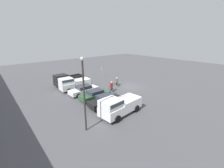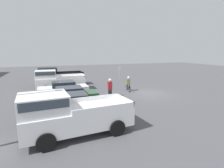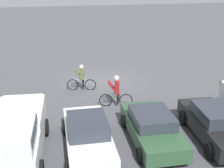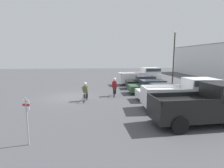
{
  "view_description": "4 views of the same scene",
  "coord_description": "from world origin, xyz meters",
  "views": [
    {
      "loc": [
        -17.82,
        19.1,
        8.61
      ],
      "look_at": [
        0.15,
        3.88,
        1.2
      ],
      "focal_mm": 24.0,
      "sensor_mm": 36.0,
      "label": 1
    },
    {
      "loc": [
        -15.05,
        9.47,
        4.22
      ],
      "look_at": [
        0.15,
        3.88,
        1.2
      ],
      "focal_mm": 28.0,
      "sensor_mm": 36.0,
      "label": 2
    },
    {
      "loc": [
        2.84,
        19.4,
        7.29
      ],
      "look_at": [
        0.15,
        3.88,
        1.2
      ],
      "focal_mm": 50.0,
      "sensor_mm": 36.0,
      "label": 3
    },
    {
      "loc": [
        16.3,
        2.33,
        3.75
      ],
      "look_at": [
        0.15,
        3.88,
        1.2
      ],
      "focal_mm": 28.0,
      "sensor_mm": 36.0,
      "label": 4
    }
  ],
  "objects": [
    {
      "name": "pickup_truck_1",
      "position": [
        4.73,
        8.62,
        1.14
      ],
      "size": [
        2.32,
        5.17,
        2.24
      ],
      "color": "white",
      "rests_on": "ground_plane"
    },
    {
      "name": "ground_plane",
      "position": [
        0.0,
        0.0,
        0.0
      ],
      "size": [
        80.0,
        80.0,
        0.0
      ],
      "primitive_type": "plane",
      "color": "#4C4C51"
    },
    {
      "name": "sedan_1",
      "position": [
        -0.89,
        7.96,
        0.69
      ],
      "size": [
        2.04,
        4.55,
        1.38
      ],
      "color": "#2D5133",
      "rests_on": "ground_plane"
    },
    {
      "name": "cyclist_1",
      "position": [
        -0.04,
        4.14,
        0.92
      ],
      "size": [
        1.81,
        0.53,
        1.79
      ],
      "color": "black",
      "rests_on": "ground_plane"
    },
    {
      "name": "sedan_2",
      "position": [
        1.91,
        8.19,
        0.72
      ],
      "size": [
        2.01,
        4.65,
        1.42
      ],
      "color": "white",
      "rests_on": "ground_plane"
    },
    {
      "name": "lamppost",
      "position": [
        -6.68,
        12.93,
        4.12
      ],
      "size": [
        0.36,
        0.36,
        7.06
      ],
      "color": "#2D2823",
      "rests_on": "ground_plane"
    },
    {
      "name": "pickup_truck_2",
      "position": [
        7.49,
        8.42,
        1.19
      ],
      "size": [
        2.38,
        5.41,
        2.29
      ],
      "color": "black",
      "rests_on": "ground_plane"
    },
    {
      "name": "sedan_0",
      "position": [
        -3.69,
        8.22,
        0.75
      ],
      "size": [
        2.03,
        4.64,
        1.5
      ],
      "color": "black",
      "rests_on": "ground_plane"
    },
    {
      "name": "fire_lane_sign",
      "position": [
        8.98,
        -0.55,
        1.27
      ],
      "size": [
        0.09,
        0.3,
        2.09
      ],
      "color": "#9E9EA3",
      "rests_on": "ground_plane"
    },
    {
      "name": "cyclist_0",
      "position": [
        1.62,
        1.47,
        0.84
      ],
      "size": [
        1.77,
        0.53,
        1.65
      ],
      "color": "black",
      "rests_on": "ground_plane"
    },
    {
      "name": "pickup_truck_0",
      "position": [
        -6.53,
        8.61,
        1.17
      ],
      "size": [
        2.65,
        5.59,
        2.27
      ],
      "color": "white",
      "rests_on": "ground_plane"
    }
  ]
}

